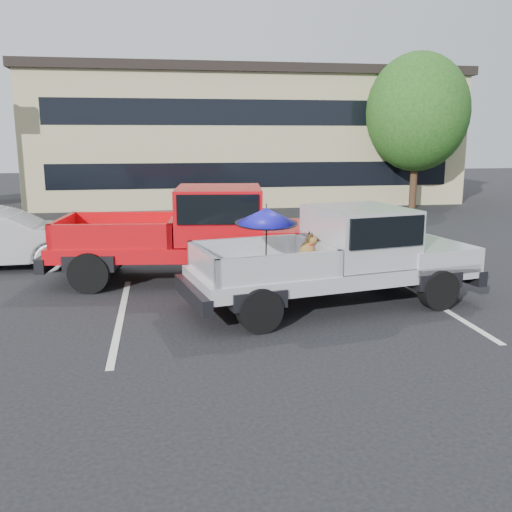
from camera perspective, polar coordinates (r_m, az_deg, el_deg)
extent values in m
plane|color=black|center=(9.05, 5.33, -8.88)|extent=(90.00, 90.00, 0.00)
cube|color=silver|center=(10.69, -13.36, -5.84)|extent=(0.12, 5.00, 0.01)
cube|color=silver|center=(11.87, 17.00, -4.27)|extent=(0.12, 5.00, 0.01)
cube|color=tan|center=(29.47, -1.31, 11.54)|extent=(20.00, 8.00, 6.00)
cube|color=black|center=(29.61, -1.34, 17.55)|extent=(20.40, 8.40, 0.40)
cube|color=black|center=(25.60, -0.01, 8.12)|extent=(18.00, 0.08, 1.10)
cube|color=black|center=(25.56, -0.01, 14.17)|extent=(18.00, 0.08, 1.10)
cylinder|color=#332114|center=(26.71, 15.49, 7.56)|extent=(0.32, 0.32, 2.73)
ellipsoid|color=#174B15|center=(26.66, 15.84, 13.67)|extent=(4.46, 4.46, 5.13)
cylinder|color=#332114|center=(33.25, 4.87, 8.84)|extent=(0.32, 0.32, 2.86)
ellipsoid|color=#174B15|center=(33.22, 4.97, 13.99)|extent=(4.68, 4.68, 5.38)
cylinder|color=black|center=(9.47, 0.36, -5.44)|extent=(0.80, 0.42, 0.76)
cylinder|color=black|center=(11.14, -3.06, -2.79)|extent=(0.80, 0.42, 0.76)
cylinder|color=black|center=(11.23, 17.77, -3.23)|extent=(0.80, 0.42, 0.76)
cylinder|color=black|center=(12.67, 12.63, -1.25)|extent=(0.80, 0.42, 0.76)
cube|color=#BBBCC2|center=(10.96, 7.67, -1.57)|extent=(5.66, 2.94, 0.28)
cube|color=#BBBCC2|center=(11.98, 16.15, 0.25)|extent=(1.85, 2.18, 0.46)
cube|color=black|center=(12.52, 18.80, -1.21)|extent=(0.58, 1.96, 0.30)
cube|color=black|center=(10.02, -6.37, -3.83)|extent=(0.56, 1.96, 0.28)
cube|color=#BBBCC2|center=(11.09, 10.27, 2.10)|extent=(1.98, 2.13, 1.05)
cube|color=black|center=(11.06, 10.31, 3.12)|extent=(1.85, 2.20, 0.55)
cube|color=black|center=(10.34, 0.59, -1.93)|extent=(2.62, 2.26, 0.10)
cube|color=#BBBCC2|center=(11.07, -1.05, 0.59)|extent=(2.27, 0.55, 0.50)
cube|color=#BBBCC2|center=(9.49, 2.51, -1.34)|extent=(2.27, 0.55, 0.50)
cube|color=#BBBCC2|center=(9.94, -5.33, -0.78)|extent=(0.46, 1.82, 0.50)
cube|color=#BBBCC2|center=(10.72, 6.07, 0.14)|extent=(0.46, 1.82, 0.50)
ellipsoid|color=brown|center=(10.55, 4.35, -0.59)|extent=(0.50, 0.45, 0.29)
cylinder|color=brown|center=(10.59, 5.68, -0.77)|extent=(0.06, 0.06, 0.22)
cylinder|color=brown|center=(10.72, 5.33, -0.61)|extent=(0.06, 0.06, 0.22)
ellipsoid|color=brown|center=(10.57, 5.13, 0.44)|extent=(0.32, 0.30, 0.40)
cylinder|color=red|center=(10.56, 5.23, 1.13)|extent=(0.19, 0.19, 0.04)
sphere|color=brown|center=(10.57, 5.55, 1.64)|extent=(0.21, 0.21, 0.21)
cone|color=black|center=(10.62, 6.13, 1.58)|extent=(0.16, 0.13, 0.10)
cone|color=black|center=(10.49, 5.61, 2.17)|extent=(0.07, 0.07, 0.11)
cone|color=black|center=(10.59, 5.35, 2.27)|extent=(0.07, 0.07, 0.11)
cylinder|color=brown|center=(10.50, 3.53, -1.15)|extent=(0.26, 0.05, 0.09)
cylinder|color=black|center=(10.00, 1.03, 0.96)|extent=(0.02, 0.10, 1.05)
cone|color=#1914B0|center=(9.91, 1.04, 4.06)|extent=(1.10, 1.12, 0.36)
cylinder|color=black|center=(9.89, 1.04, 4.97)|extent=(0.02, 0.02, 0.10)
cylinder|color=black|center=(9.93, 1.03, 3.31)|extent=(1.10, 1.10, 0.09)
cylinder|color=black|center=(12.32, -16.34, -1.61)|extent=(0.88, 0.42, 0.85)
cylinder|color=black|center=(14.28, -14.40, 0.32)|extent=(0.88, 0.42, 0.85)
cylinder|color=black|center=(12.00, 2.66, -1.49)|extent=(0.88, 0.42, 0.85)
cylinder|color=black|center=(14.00, 1.92, 0.47)|extent=(0.88, 0.42, 0.85)
cube|color=red|center=(12.93, -6.40, 0.89)|extent=(6.24, 2.87, 0.31)
cube|color=red|center=(12.92, 3.52, 2.00)|extent=(1.93, 2.34, 0.51)
cube|color=black|center=(13.11, 7.14, 0.19)|extent=(0.49, 2.20, 0.34)
cube|color=black|center=(13.53, -19.48, -0.05)|extent=(0.47, 2.20, 0.31)
cube|color=red|center=(12.77, -3.72, 4.27)|extent=(2.08, 2.27, 1.17)
cube|color=black|center=(12.75, -3.74, 5.26)|extent=(1.93, 2.36, 0.61)
cube|color=black|center=(13.13, -13.49, 1.11)|extent=(2.80, 2.36, 0.11)
cube|color=red|center=(14.01, -12.81, 3.20)|extent=(2.57, 0.43, 0.56)
cube|color=red|center=(12.13, -14.42, 1.80)|extent=(2.57, 0.43, 0.56)
cube|color=red|center=(13.36, -18.74, 2.45)|extent=(0.36, 2.05, 0.56)
cube|color=red|center=(12.89, -8.18, 2.63)|extent=(0.36, 2.05, 0.56)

